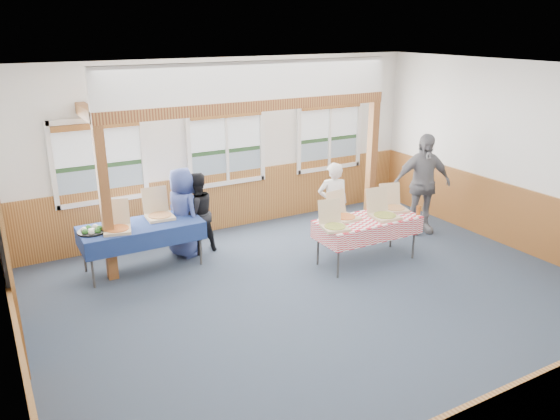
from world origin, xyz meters
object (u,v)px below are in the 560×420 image
object	(u,v)px
table_right	(368,222)
person_grey	(422,184)
woman_white	(333,204)
man_blue	(183,212)
table_left	(141,228)
woman_black	(196,213)

from	to	relation	value
table_right	person_grey	xyz separation A→B (m)	(1.74, 0.62, 0.25)
woman_white	man_blue	size ratio (longest dim) A/B	0.98
table_left	man_blue	distance (m)	0.79
woman_white	man_blue	xyz separation A→B (m)	(-2.48, 0.80, 0.02)
table_left	person_grey	world-z (taller)	person_grey
table_left	woman_black	xyz separation A→B (m)	(1.00, 0.19, 0.01)
table_right	man_blue	distance (m)	3.07
table_left	man_blue	xyz separation A→B (m)	(0.77, 0.19, 0.06)
woman_white	person_grey	size ratio (longest dim) A/B	0.79
table_right	man_blue	bearing A→B (deg)	142.01
table_right	woman_white	xyz separation A→B (m)	(-0.04, 0.94, 0.05)
table_right	man_blue	size ratio (longest dim) A/B	1.15
table_left	table_right	xyz separation A→B (m)	(3.29, -1.55, -0.01)
woman_black	table_right	bearing A→B (deg)	132.24
table_right	person_grey	size ratio (longest dim) A/B	0.93
woman_white	person_grey	bearing A→B (deg)	-170.04
woman_black	person_grey	xyz separation A→B (m)	(4.03, -1.12, 0.23)
table_left	woman_black	distance (m)	1.02
woman_white	person_grey	xyz separation A→B (m)	(1.79, -0.31, 0.19)
table_left	table_right	bearing A→B (deg)	-47.09
table_right	woman_white	world-z (taller)	woman_white
man_blue	person_grey	bearing A→B (deg)	-120.05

